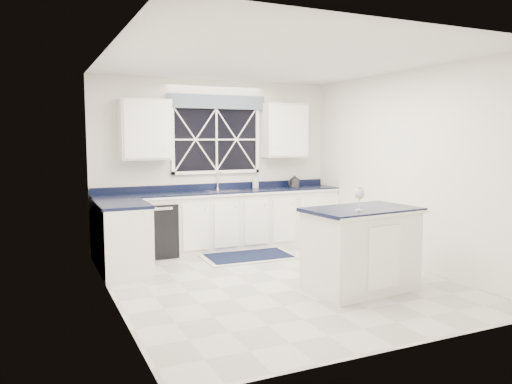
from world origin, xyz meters
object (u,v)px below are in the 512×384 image
wine_glass (359,194)px  island (361,249)px  soap_bottle (255,182)px  faucet (218,180)px  dishwasher (154,229)px  kettle (294,181)px

wine_glass → island: bearing=45.1°
island → soap_bottle: 2.96m
wine_glass → faucet: bearing=100.2°
dishwasher → faucet: size_ratio=2.72×
kettle → faucet: bearing=159.4°
kettle → island: bearing=-119.4°
dishwasher → island: (1.81, -2.69, 0.08)m
dishwasher → island: size_ratio=0.60×
dishwasher → soap_bottle: 1.90m
dishwasher → wine_glass: wine_glass is taller
faucet → wine_glass: bearing=-79.8°
kettle → soap_bottle: 0.69m
faucet → wine_glass: size_ratio=1.12×
faucet → kettle: 1.36m
faucet → wine_glass: faucet is taller
dishwasher → faucet: (1.10, 0.19, 0.69)m
dishwasher → soap_bottle: size_ratio=3.84×
dishwasher → faucet: 1.31m
dishwasher → island: bearing=-56.1°
island → dishwasher: bearing=118.1°
faucet → island: (0.71, -2.88, -0.61)m
soap_bottle → faucet: bearing=-178.2°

